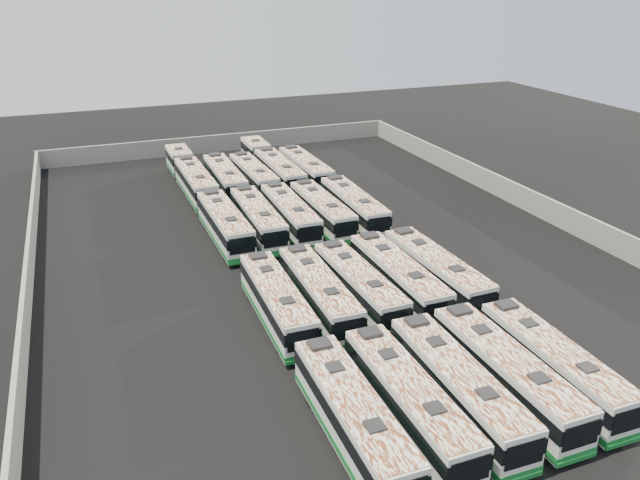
{
  "coord_description": "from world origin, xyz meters",
  "views": [
    {
      "loc": [
        -17.35,
        -42.0,
        21.41
      ],
      "look_at": [
        -0.52,
        0.88,
        1.6
      ],
      "focal_mm": 35.0,
      "sensor_mm": 36.0,
      "label": 1
    }
  ],
  "objects_px": {
    "bus_front_center": "(458,388)",
    "bus_back_left": "(225,179)",
    "bus_midfront_far_left": "(277,302)",
    "bus_back_center": "(254,177)",
    "bus_front_right": "(506,374)",
    "bus_midfront_right": "(398,278)",
    "bus_midfront_far_right": "(436,272)",
    "bus_midfront_center": "(359,286)",
    "bus_midback_far_right": "(354,207)",
    "bus_back_far_left": "(190,175)",
    "bus_back_far_right": "(306,170)",
    "bus_front_far_left": "(353,417)",
    "bus_midfront_left": "(319,293)",
    "bus_front_left": "(408,401)",
    "bus_midback_center": "(290,215)",
    "bus_midback_left": "(258,219)",
    "bus_front_far_right": "(553,364)",
    "bus_back_right": "(271,165)",
    "bus_midback_far_left": "(225,224)",
    "bus_midback_right": "(322,211)"
  },
  "relations": [
    {
      "from": "bus_front_center",
      "to": "bus_back_left",
      "type": "relative_size",
      "value": 1.0
    },
    {
      "from": "bus_midfront_far_left",
      "to": "bus_back_center",
      "type": "xyz_separation_m",
      "value": [
        6.05,
        26.87,
        -0.0
      ]
    },
    {
      "from": "bus_front_right",
      "to": "bus_midfront_right",
      "type": "distance_m",
      "value": 12.21
    },
    {
      "from": "bus_midfront_far_right",
      "to": "bus_back_center",
      "type": "relative_size",
      "value": 1.04
    },
    {
      "from": "bus_front_right",
      "to": "bus_midfront_center",
      "type": "height_order",
      "value": "bus_front_right"
    },
    {
      "from": "bus_midback_far_right",
      "to": "bus_back_far_left",
      "type": "bearing_deg",
      "value": 129.71
    },
    {
      "from": "bus_midfront_right",
      "to": "bus_back_center",
      "type": "distance_m",
      "value": 26.96
    },
    {
      "from": "bus_midfront_center",
      "to": "bus_midfront_far_right",
      "type": "height_order",
      "value": "bus_midfront_far_right"
    },
    {
      "from": "bus_midback_far_right",
      "to": "bus_back_far_right",
      "type": "relative_size",
      "value": 1.0
    },
    {
      "from": "bus_back_left",
      "to": "bus_back_far_right",
      "type": "xyz_separation_m",
      "value": [
        8.95,
        -0.05,
        0.01
      ]
    },
    {
      "from": "bus_midfront_far_right",
      "to": "bus_back_left",
      "type": "bearing_deg",
      "value": 106.79
    },
    {
      "from": "bus_front_far_left",
      "to": "bus_midback_far_right",
      "type": "height_order",
      "value": "bus_midback_far_right"
    },
    {
      "from": "bus_midfront_far_left",
      "to": "bus_midfront_left",
      "type": "xyz_separation_m",
      "value": [
        2.99,
        0.12,
        0.0
      ]
    },
    {
      "from": "bus_midfront_far_right",
      "to": "bus_midfront_far_left",
      "type": "bearing_deg",
      "value": 178.3
    },
    {
      "from": "bus_midfront_far_left",
      "to": "bus_midfront_center",
      "type": "relative_size",
      "value": 1.01
    },
    {
      "from": "bus_midfront_far_left",
      "to": "bus_back_center",
      "type": "distance_m",
      "value": 27.54
    },
    {
      "from": "bus_midback_far_right",
      "to": "bus_midfront_far_left",
      "type": "bearing_deg",
      "value": -128.44
    },
    {
      "from": "bus_front_left",
      "to": "bus_midback_center",
      "type": "height_order",
      "value": "bus_midback_center"
    },
    {
      "from": "bus_midback_left",
      "to": "bus_back_far_left",
      "type": "distance_m",
      "value": 15.38
    },
    {
      "from": "bus_front_center",
      "to": "bus_front_far_right",
      "type": "xyz_separation_m",
      "value": [
        6.1,
        -0.07,
        -0.05
      ]
    },
    {
      "from": "bus_front_far_right",
      "to": "bus_midfront_left",
      "type": "relative_size",
      "value": 0.99
    },
    {
      "from": "bus_midfront_left",
      "to": "bus_midback_far_right",
      "type": "bearing_deg",
      "value": 59.13
    },
    {
      "from": "bus_midfront_far_left",
      "to": "bus_back_right",
      "type": "xyz_separation_m",
      "value": [
        8.98,
        30.05,
        0.06
      ]
    },
    {
      "from": "bus_back_left",
      "to": "bus_front_far_left",
      "type": "bearing_deg",
      "value": -93.72
    },
    {
      "from": "bus_front_far_left",
      "to": "bus_midfront_far_right",
      "type": "xyz_separation_m",
      "value": [
        12.04,
        12.29,
        0.03
      ]
    },
    {
      "from": "bus_front_center",
      "to": "bus_front_right",
      "type": "distance_m",
      "value": 3.06
    },
    {
      "from": "bus_back_right",
      "to": "bus_midfront_far_right",
      "type": "bearing_deg",
      "value": -84.32
    },
    {
      "from": "bus_midback_center",
      "to": "bus_midback_far_left",
      "type": "bearing_deg",
      "value": -176.73
    },
    {
      "from": "bus_midfront_left",
      "to": "bus_midback_right",
      "type": "height_order",
      "value": "bus_midback_right"
    },
    {
      "from": "bus_midfront_far_left",
      "to": "bus_midfront_far_right",
      "type": "relative_size",
      "value": 0.97
    },
    {
      "from": "bus_midfront_far_left",
      "to": "bus_midback_left",
      "type": "distance_m",
      "value": 15.06
    },
    {
      "from": "bus_midfront_center",
      "to": "bus_back_left",
      "type": "relative_size",
      "value": 0.97
    },
    {
      "from": "bus_front_far_right",
      "to": "bus_midback_right",
      "type": "relative_size",
      "value": 0.99
    },
    {
      "from": "bus_back_right",
      "to": "bus_midback_center",
      "type": "bearing_deg",
      "value": -101.13
    },
    {
      "from": "bus_midfront_far_right",
      "to": "bus_back_left",
      "type": "xyz_separation_m",
      "value": [
        -8.94,
        27.13,
        -0.01
      ]
    },
    {
      "from": "bus_back_left",
      "to": "bus_back_right",
      "type": "bearing_deg",
      "value": 27.23
    },
    {
      "from": "bus_midfront_center",
      "to": "bus_back_far_left",
      "type": "xyz_separation_m",
      "value": [
        -6.03,
        29.77,
        0.05
      ]
    },
    {
      "from": "bus_back_far_right",
      "to": "bus_back_right",
      "type": "bearing_deg",
      "value": 133.98
    },
    {
      "from": "bus_midback_left",
      "to": "bus_midback_center",
      "type": "distance_m",
      "value": 2.97
    },
    {
      "from": "bus_midback_right",
      "to": "bus_back_left",
      "type": "bearing_deg",
      "value": 115.3
    },
    {
      "from": "bus_back_far_left",
      "to": "bus_back_left",
      "type": "bearing_deg",
      "value": -42.16
    },
    {
      "from": "bus_front_far_left",
      "to": "bus_midfront_center",
      "type": "relative_size",
      "value": 1.02
    },
    {
      "from": "bus_midback_far_left",
      "to": "bus_midback_right",
      "type": "bearing_deg",
      "value": 0.17
    },
    {
      "from": "bus_midfront_center",
      "to": "bus_back_right",
      "type": "height_order",
      "value": "bus_back_right"
    },
    {
      "from": "bus_front_far_right",
      "to": "bus_midfront_far_left",
      "type": "bearing_deg",
      "value": 135.31
    },
    {
      "from": "bus_back_right",
      "to": "bus_back_left",
      "type": "bearing_deg",
      "value": -153.49
    },
    {
      "from": "bus_front_center",
      "to": "bus_midback_left",
      "type": "distance_m",
      "value": 27.15
    },
    {
      "from": "bus_midback_left",
      "to": "bus_back_center",
      "type": "bearing_deg",
      "value": 76.93
    },
    {
      "from": "bus_midfront_far_right",
      "to": "bus_back_center",
      "type": "height_order",
      "value": "bus_midfront_far_right"
    },
    {
      "from": "bus_midfront_right",
      "to": "bus_midback_center",
      "type": "bearing_deg",
      "value": 101.57
    }
  ]
}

